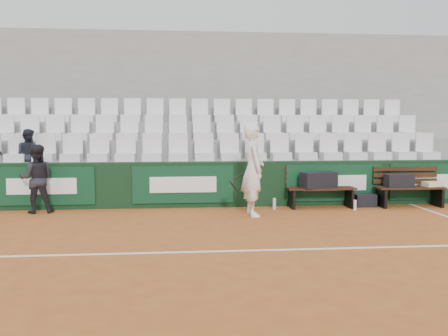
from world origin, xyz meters
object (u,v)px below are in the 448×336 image
Objects in this scene: sports_bag_left at (319,180)px; spectator_c at (28,135)px; sports_bag_right at (399,181)px; sports_bag_ground at (365,200)px; water_bottle_near at (274,204)px; water_bottle_far at (355,205)px; bench_right at (409,197)px; ball_kid at (36,179)px; tennis_player at (253,170)px; bench_left at (321,197)px.

sports_bag_left is 6.55m from spectator_c.
sports_bag_left is at bearing 177.76° from sports_bag_right.
sports_bag_ground is 2.10m from water_bottle_near.
sports_bag_right is 2.68× the size of water_bottle_far.
water_bottle_near is at bearing -178.47° from bench_right.
ball_kid reaches higher than sports_bag_right.
sports_bag_ground is 2.92m from tennis_player.
water_bottle_near is 5.02m from ball_kid.
bench_right reaches higher than sports_bag_ground.
sports_bag_left is at bearing 150.40° from water_bottle_far.
water_bottle_far is 6.72m from ball_kid.
sports_bag_left is 1.13m from water_bottle_near.
bench_left is 0.80× the size of tennis_player.
sports_bag_right is 7.79m from ball_kid.
ball_kid reaches higher than water_bottle_near.
bench_right is 1.42m from water_bottle_far.
bench_left is 5.96× the size of water_bottle_near.
sports_bag_ground is 7.68m from spectator_c.
water_bottle_far is at bearing -29.60° from sports_bag_left.
tennis_player is at bearing -169.64° from water_bottle_far.
sports_bag_right is (-0.26, -0.01, 0.37)m from bench_right.
spectator_c is (-8.21, 1.00, 1.00)m from sports_bag_right.
tennis_player reaches higher than ball_kid.
sports_bag_ground is (1.03, 0.04, -0.08)m from bench_left.
bench_left is at bearing 177.06° from sports_bag_right.
ball_kid is at bearing 138.39° from spectator_c.
water_bottle_near is at bearing -172.01° from sports_bag_left.
bench_left is 1.00× the size of bench_right.
sports_bag_left is 0.42× the size of tennis_player.
water_bottle_near is (-1.06, -0.16, -0.10)m from bench_left.
sports_bag_right reaches higher than water_bottle_far.
ball_kid reaches higher than sports_bag_left.
water_bottle_near is 1.72m from water_bottle_far.
bench_right is at bearing -2.24° from bench_left.
water_bottle_far is at bearing -130.81° from sports_bag_ground.
sports_bag_left is (-2.06, 0.06, 0.39)m from bench_right.
tennis_player is at bearing -152.98° from sports_bag_left.
sports_bag_ground is 1.83× the size of water_bottle_near.
water_bottle_far is (0.69, -0.39, -0.51)m from sports_bag_left.
bench_left reaches higher than water_bottle_near.
water_bottle_far is at bearing -8.41° from water_bottle_near.
spectator_c reaches higher than bench_left.
ball_kid is (-5.99, -0.05, 0.09)m from sports_bag_left.
spectator_c reaches higher than sports_bag_ground.
water_bottle_near is (-2.09, -0.20, -0.01)m from sports_bag_ground.
sports_bag_left is 1.81m from tennis_player.
spectator_c reaches higher than ball_kid.
water_bottle_near is 0.18× the size of ball_kid.
water_bottle_near is at bearing -171.43° from bench_left.
sports_bag_right is at bearing 16.19° from water_bottle_far.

